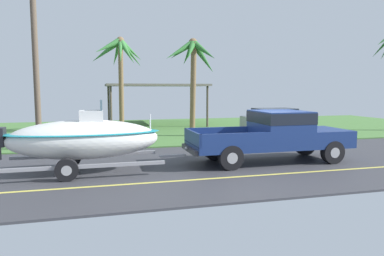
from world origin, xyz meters
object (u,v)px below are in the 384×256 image
Objects in this scene: pickup_truck_towing at (279,133)px; palm_tree_near_right at (193,59)px; utility_pole at (35,45)px; parked_sedan_near at (277,119)px; palm_tree_mid at (119,57)px; carport_awning at (155,86)px; boat_on_trailer at (84,139)px.

palm_tree_near_right is (-1.27, 6.95, 3.12)m from pickup_truck_towing.
utility_pole is (-7.33, -2.41, 0.23)m from palm_tree_near_right.
palm_tree_near_right reaches higher than parked_sedan_near.
palm_tree_mid reaches higher than parked_sedan_near.
carport_awning is (-6.91, 4.72, 2.11)m from parked_sedan_near.
parked_sedan_near is 0.83× the size of palm_tree_near_right.
palm_tree_near_right is at bearing 100.38° from pickup_truck_towing.
pickup_truck_towing is 1.37× the size of parked_sedan_near.
pickup_truck_towing is at bearing -79.62° from palm_tree_near_right.
pickup_truck_towing is 11.74m from palm_tree_mid.
palm_tree_near_right is 0.62× the size of utility_pole.
boat_on_trailer is at bearing -66.90° from utility_pole.
palm_tree_mid reaches higher than carport_awning.
palm_tree_near_right reaches higher than pickup_truck_towing.
palm_tree_near_right is (-5.96, -1.91, 3.46)m from parked_sedan_near.
boat_on_trailer is 1.04× the size of palm_tree_mid.
palm_tree_mid is (-3.63, 3.15, 0.28)m from palm_tree_near_right.
utility_pole reaches higher than boat_on_trailer.
parked_sedan_near is 0.64× the size of carport_awning.
parked_sedan_near is at bearing -7.41° from palm_tree_mid.
boat_on_trailer reaches higher than parked_sedan_near.
utility_pole is (-6.38, -9.04, 1.58)m from carport_awning.
utility_pole reaches higher than pickup_truck_towing.
boat_on_trailer is (-6.67, -0.00, 0.03)m from pickup_truck_towing.
boat_on_trailer is at bearing -142.03° from parked_sedan_near.
palm_tree_mid is at bearing 56.35° from utility_pole.
parked_sedan_near is (4.68, 8.86, -0.35)m from pickup_truck_towing.
palm_tree_near_right is at bearing -40.99° from palm_tree_mid.
utility_pole is (-13.29, -4.32, 3.69)m from parked_sedan_near.
parked_sedan_near is (11.35, 8.86, -0.38)m from boat_on_trailer.
palm_tree_near_right is at bearing 18.18° from utility_pole.
boat_on_trailer is at bearing -99.91° from palm_tree_mid.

